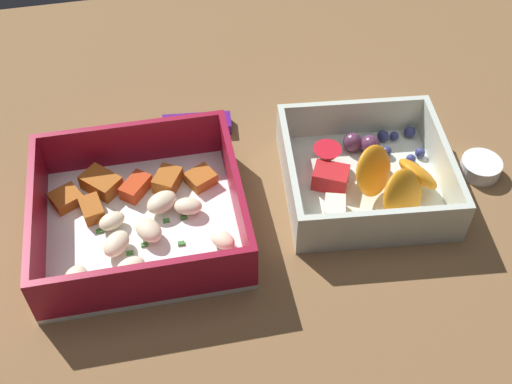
% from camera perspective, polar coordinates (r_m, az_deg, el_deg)
% --- Properties ---
extents(table_surface, '(0.80, 0.80, 0.02)m').
position_cam_1_polar(table_surface, '(0.59, 0.97, -2.83)').
color(table_surface, brown).
rests_on(table_surface, ground).
extents(pasta_container, '(0.18, 0.17, 0.05)m').
position_cam_1_polar(pasta_container, '(0.58, -10.35, -2.03)').
color(pasta_container, white).
rests_on(pasta_container, table_surface).
extents(fruit_bowl, '(0.16, 0.16, 0.06)m').
position_cam_1_polar(fruit_bowl, '(0.60, 10.00, 1.50)').
color(fruit_bowl, silver).
rests_on(fruit_bowl, table_surface).
extents(candy_bar, '(0.07, 0.03, 0.01)m').
position_cam_1_polar(candy_bar, '(0.67, -5.26, 5.97)').
color(candy_bar, '#51197A').
rests_on(candy_bar, table_surface).
extents(paper_cup_liner, '(0.04, 0.04, 0.02)m').
position_cam_1_polar(paper_cup_liner, '(0.65, 19.29, 2.09)').
color(paper_cup_liner, white).
rests_on(paper_cup_liner, table_surface).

